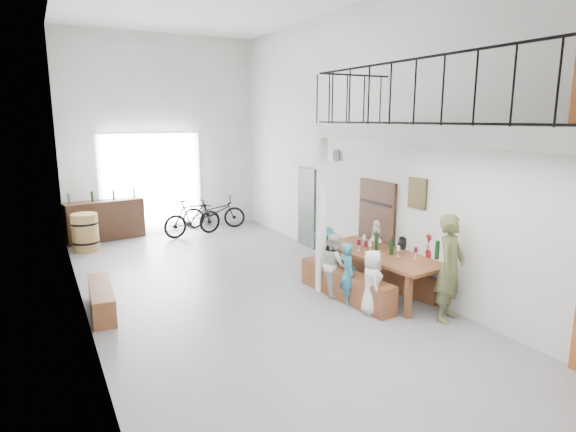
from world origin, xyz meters
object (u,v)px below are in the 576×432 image
side_bench (102,299)px  serving_counter (105,220)px  bicycle_near (214,212)px  oak_barrel (85,233)px  host_standing (450,268)px  bench_inner (345,285)px  tasting_table (380,257)px

side_bench → serving_counter: 5.31m
bicycle_near → oak_barrel: bearing=124.7°
serving_counter → host_standing: size_ratio=1.16×
host_standing → bicycle_near: (-1.12, 8.14, -0.39)m
serving_counter → host_standing: host_standing is taller
oak_barrel → bicycle_near: (3.65, 0.97, 0.01)m
oak_barrel → serving_counter: serving_counter is taller
oak_barrel → bicycle_near: 3.77m
serving_counter → bicycle_near: (3.06, -0.05, -0.05)m
serving_counter → side_bench: bearing=-107.2°
bicycle_near → host_standing: bearing=-152.3°
host_standing → serving_counter: bearing=93.1°
bench_inner → side_bench: (-3.99, 1.40, -0.03)m
side_bench → bicycle_near: size_ratio=0.88×
host_standing → bicycle_near: size_ratio=0.95×
tasting_table → bench_inner: bearing=166.9°
serving_counter → oak_barrel: bearing=-129.0°
tasting_table → side_bench: tasting_table is taller
tasting_table → oak_barrel: oak_barrel is taller
tasting_table → host_standing: (0.23, -1.46, 0.16)m
bench_inner → host_standing: size_ratio=1.28×
oak_barrel → bicycle_near: size_ratio=0.51×
side_bench → bench_inner: bearing=-19.3°
tasting_table → serving_counter: 7.80m
bench_inner → serving_counter: (-3.24, 6.65, 0.27)m
bench_inner → side_bench: bearing=154.9°
oak_barrel → bicycle_near: bearing=14.8°
tasting_table → bicycle_near: 6.74m
side_bench → bicycle_near: 6.45m
tasting_table → serving_counter: bearing=114.0°
tasting_table → bicycle_near: bicycle_near is taller
side_bench → bicycle_near: bicycle_near is taller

